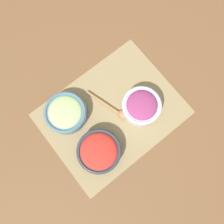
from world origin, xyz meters
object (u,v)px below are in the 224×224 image
tomato_bowl (99,151)px  wooden_spoon (116,109)px  onion_bowl (141,106)px  cucumber_bowl (66,113)px

tomato_bowl → wooden_spoon: size_ratio=0.86×
onion_bowl → tomato_bowl: onion_bowl is taller
tomato_bowl → wooden_spoon: tomato_bowl is taller
onion_bowl → cucumber_bowl: onion_bowl is taller
tomato_bowl → wooden_spoon: 0.19m
onion_bowl → cucumber_bowl: size_ratio=0.92×
onion_bowl → tomato_bowl: bearing=-171.8°
cucumber_bowl → wooden_spoon: bearing=-33.0°
wooden_spoon → cucumber_bowl: bearing=147.0°
wooden_spoon → onion_bowl: bearing=-35.0°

